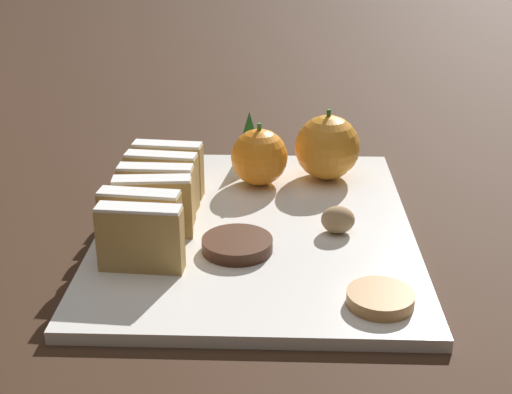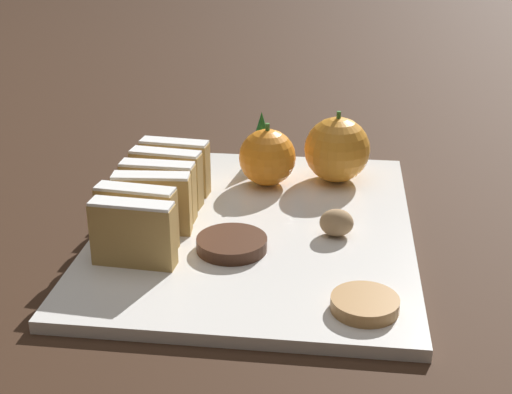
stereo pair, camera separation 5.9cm
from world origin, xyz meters
TOP-DOWN VIEW (x-y plane):
  - ground_plane at (0.00, 0.00)m, footprint 6.00×6.00m
  - serving_platter at (0.00, 0.00)m, footprint 0.32×0.41m
  - stollen_slice_front at (-0.10, -0.10)m, footprint 0.08×0.03m
  - stollen_slice_second at (-0.11, -0.07)m, footprint 0.08×0.03m
  - stollen_slice_third at (-0.10, -0.03)m, footprint 0.08×0.03m
  - stollen_slice_fourth at (-0.10, 0.00)m, footprint 0.08×0.02m
  - stollen_slice_fifth at (-0.10, 0.04)m, footprint 0.08×0.03m
  - stollen_slice_sixth at (-0.10, 0.07)m, footprint 0.08×0.03m
  - orange_near at (0.08, 0.13)m, footprint 0.08×0.08m
  - orange_far at (-0.00, 0.11)m, footprint 0.07×0.07m
  - walnut at (0.08, -0.02)m, footprint 0.03×0.03m
  - chocolate_cookie at (-0.02, -0.06)m, footprint 0.07×0.07m
  - gingerbread_cookie at (0.11, -0.16)m, footprint 0.06×0.06m
  - evergreen_sprig at (-0.01, 0.17)m, footprint 0.04×0.04m

SIDE VIEW (x-z plane):
  - ground_plane at x=0.00m, z-range 0.00..0.00m
  - serving_platter at x=0.00m, z-range 0.00..0.01m
  - gingerbread_cookie at x=0.11m, z-range 0.01..0.02m
  - chocolate_cookie at x=-0.02m, z-range 0.01..0.02m
  - walnut at x=0.08m, z-range 0.01..0.04m
  - stollen_slice_front at x=-0.10m, z-range 0.01..0.08m
  - stollen_slice_second at x=-0.11m, z-range 0.01..0.08m
  - stollen_slice_third at x=-0.10m, z-range 0.01..0.08m
  - stollen_slice_fourth at x=-0.10m, z-range 0.01..0.08m
  - stollen_slice_fifth at x=-0.10m, z-range 0.01..0.08m
  - stollen_slice_sixth at x=-0.10m, z-range 0.01..0.08m
  - orange_far at x=0.00m, z-range 0.01..0.08m
  - evergreen_sprig at x=-0.01m, z-range 0.01..0.08m
  - orange_near at x=0.08m, z-range 0.01..0.09m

